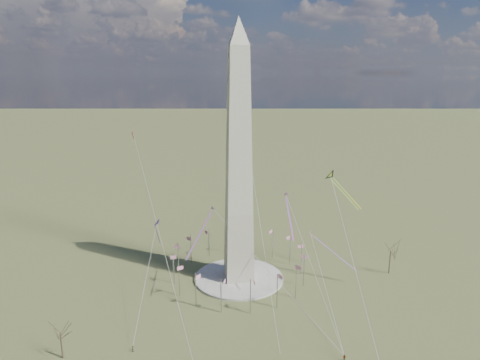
{
  "coord_description": "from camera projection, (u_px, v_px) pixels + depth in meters",
  "views": [
    {
      "loc": [
        -24.27,
        -156.88,
        81.29
      ],
      "look_at": [
        0.48,
        0.0,
        41.43
      ],
      "focal_mm": 32.0,
      "sensor_mm": 36.0,
      "label": 1
    }
  ],
  "objects": [
    {
      "name": "plaza",
      "position": [
        239.0,
        278.0,
        173.66
      ],
      "size": [
        36.0,
        36.0,
        0.8
      ],
      "primitive_type": "cylinder",
      "color": "beige",
      "rests_on": "ground"
    },
    {
      "name": "tree_far",
      "position": [
        60.0,
        332.0,
        123.45
      ],
      "size": [
        6.88,
        6.88,
        12.05
      ],
      "color": "#4D3F2F",
      "rests_on": "ground"
    },
    {
      "name": "kite_streamer_right",
      "position": [
        326.0,
        246.0,
        171.79
      ],
      "size": [
        16.88,
        13.22,
        13.91
      ],
      "rotation": [
        0.0,
        0.0,
        4.06
      ],
      "color": "#FF2E28",
      "rests_on": "ground"
    },
    {
      "name": "kite_diamond_purple",
      "position": [
        157.0,
        225.0,
        170.59
      ],
      "size": [
        2.18,
        3.47,
        10.8
      ],
      "rotation": [
        0.0,
        0.0,
        2.66
      ],
      "color": "#3D1970",
      "rests_on": "ground"
    },
    {
      "name": "kite_streamer_mid",
      "position": [
        204.0,
        226.0,
        158.28
      ],
      "size": [
        12.39,
        17.79,
        14.1
      ],
      "rotation": [
        0.0,
        0.0,
        2.56
      ],
      "color": "#FF2E28",
      "rests_on": "ground"
    },
    {
      "name": "kite_small_white",
      "position": [
        245.0,
        126.0,
        200.71
      ],
      "size": [
        1.45,
        2.21,
        4.77
      ],
      "rotation": [
        0.0,
        0.0,
        2.58
      ],
      "color": "white",
      "rests_on": "ground"
    },
    {
      "name": "ground",
      "position": [
        239.0,
        279.0,
        173.76
      ],
      "size": [
        2000.0,
        2000.0,
        0.0
      ],
      "primitive_type": "plane",
      "color": "#4F562B",
      "rests_on": "ground"
    },
    {
      "name": "person_centre",
      "position": [
        344.0,
        358.0,
        124.08
      ],
      "size": [
        1.19,
        0.62,
        1.95
      ],
      "primitive_type": "imported",
      "rotation": [
        0.0,
        0.0,
        3.01
      ],
      "color": "gray",
      "rests_on": "ground"
    },
    {
      "name": "tree_near",
      "position": [
        391.0,
        249.0,
        175.86
      ],
      "size": [
        8.66,
        8.66,
        15.16
      ],
      "color": "#4D3F2F",
      "rests_on": "ground"
    },
    {
      "name": "kite_delta_black",
      "position": [
        332.0,
        177.0,
        180.52
      ],
      "size": [
        12.66,
        16.79,
        14.33
      ],
      "rotation": [
        0.0,
        0.0,
        3.7
      ],
      "color": "black",
      "rests_on": "ground"
    },
    {
      "name": "flagpole_ring",
      "position": [
        239.0,
        262.0,
        171.98
      ],
      "size": [
        54.4,
        54.4,
        13.0
      ],
      "color": "#ADB0B3",
      "rests_on": "ground"
    },
    {
      "name": "kite_small_red",
      "position": [
        133.0,
        133.0,
        189.42
      ],
      "size": [
        1.2,
        1.89,
        4.19
      ],
      "rotation": [
        0.0,
        0.0,
        2.67
      ],
      "color": "red",
      "rests_on": "ground"
    },
    {
      "name": "kite_streamer_left",
      "position": [
        288.0,
        211.0,
        159.2
      ],
      "size": [
        2.89,
        18.62,
        12.78
      ],
      "rotation": [
        0.0,
        0.0,
        3.05
      ],
      "color": "#FF2E28",
      "rests_on": "ground"
    },
    {
      "name": "washington_monument",
      "position": [
        239.0,
        163.0,
        162.08
      ],
      "size": [
        15.56,
        15.56,
        100.0
      ],
      "color": "#BCB39D",
      "rests_on": "plaza"
    },
    {
      "name": "person_west",
      "position": [
        133.0,
        349.0,
        128.17
      ],
      "size": [
        1.12,
        1.06,
        1.82
      ],
      "primitive_type": "imported",
      "rotation": [
        0.0,
        0.0,
        2.58
      ],
      "color": "gray",
      "rests_on": "ground"
    }
  ]
}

